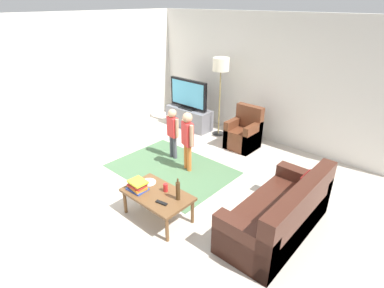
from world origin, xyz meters
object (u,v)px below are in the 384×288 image
Objects in this scene: bottle at (178,191)px; child_near_tv at (173,129)px; armchair at (244,134)px; book_stack at (138,185)px; floor_lamp at (221,69)px; child_center at (188,136)px; tv at (188,94)px; couch at (282,216)px; tv_stand at (189,118)px; plate at (149,182)px; coffee_table at (157,196)px; soda_can at (166,188)px; tv_remote at (161,203)px.

child_near_tv is at bearing 137.18° from bottle.
book_stack is (0.10, -2.96, 0.19)m from armchair.
floor_lamp is 1.57× the size of child_center.
couch is (3.51, -1.98, -0.56)m from tv.
child_near_tv is 0.57m from child_center.
tv_stand is 5.45× the size of plate.
couch is at bearing -38.53° from floor_lamp.
armchair is 2.87m from coffee_table.
coffee_table is (1.17, -1.48, -0.25)m from child_near_tv.
tv_stand is 3.46m from soda_can.
child_center is at bearing 109.22° from tv_remote.
child_center reaches higher than armchair.
bottle is at bearing -42.82° from child_near_tv.
floor_lamp is (-2.70, 2.15, 1.25)m from couch.
floor_lamp is 8.09× the size of plate.
child_center is (1.40, -1.56, 0.44)m from tv_stand.
child_near_tv reaches higher than couch.
floor_lamp is at bearing 107.25° from plate.
child_center is (-2.12, 0.44, 0.39)m from couch.
tv reaches higher than bottle.
tv is at bearing 121.94° from plate.
book_stack is at bearing -59.71° from tv.
book_stack is at bearing -60.96° from child_near_tv.
tv_remote is at bearing -65.60° from floor_lamp.
armchair reaches higher than couch.
floor_lamp is at bearing 167.07° from armchair.
armchair is 3.02m from tv_remote.
coffee_table is at bearing 23.89° from book_stack.
child_center is 3.43× the size of bottle.
soda_can is at bearing 36.56° from book_stack.
tv is at bearing 179.35° from armchair.
tv_remote is (2.24, -3.00, 0.19)m from tv_stand.
child_center is at bearing -47.86° from tv.
soda_can is at bearing -66.60° from floor_lamp.
plate is at bearing -72.75° from floor_lamp.
tv reaches higher than book_stack.
armchair reaches higher than book_stack.
child_center is at bearing 119.39° from soda_can.
tv_remote is at bearing -22.94° from plate.
coffee_table is at bearing -64.64° from child_center.
coffee_table is (2.02, -2.88, 0.13)m from tv_stand.
tv is 3.45m from soda_can.
tv is 0.97× the size of child_center.
armchair reaches higher than plate.
child_near_tv reaches higher than tv_stand.
child_center reaches higher than tv_stand.
child_center reaches higher than child_near_tv.
tv_stand is 1.33× the size of armchair.
child_center reaches higher than coffee_table.
child_near_tv is (0.04, -1.55, -0.92)m from floor_lamp.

